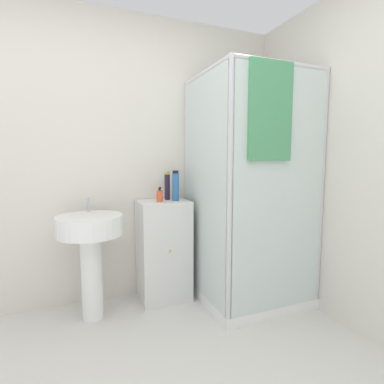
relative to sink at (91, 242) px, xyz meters
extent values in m
cube|color=silver|center=(0.09, 0.33, 0.64)|extent=(6.40, 0.06, 2.50)
cube|color=white|center=(1.32, -0.13, -0.57)|extent=(0.87, 0.87, 0.09)
cylinder|color=silver|center=(1.74, 0.29, 0.36)|extent=(0.04, 0.04, 1.95)
cylinder|color=silver|center=(0.91, 0.29, 0.36)|extent=(0.04, 0.04, 1.95)
cylinder|color=silver|center=(1.74, -0.55, 0.36)|extent=(0.04, 0.04, 1.95)
cylinder|color=silver|center=(0.91, -0.55, 0.36)|extent=(0.04, 0.04, 1.95)
cylinder|color=silver|center=(1.32, -0.55, 1.32)|extent=(0.84, 0.04, 0.04)
cylinder|color=silver|center=(1.32, 0.29, 1.32)|extent=(0.84, 0.04, 0.04)
cylinder|color=silver|center=(0.91, -0.13, 1.32)|extent=(0.04, 0.84, 0.04)
cylinder|color=silver|center=(1.74, -0.13, 1.32)|extent=(0.04, 0.84, 0.04)
cube|color=silver|center=(1.32, -0.56, 0.39)|extent=(0.80, 0.01, 1.83)
cube|color=silver|center=(0.89, -0.13, 0.39)|extent=(0.01, 0.80, 1.83)
cylinder|color=#B7BABF|center=(1.54, 0.22, 0.21)|extent=(0.02, 0.02, 1.47)
cylinder|color=#B7BABF|center=(1.54, 0.17, 0.96)|extent=(0.07, 0.07, 0.04)
cube|color=#4C9966|center=(1.20, -0.59, 0.97)|extent=(0.36, 0.03, 0.70)
cube|color=silver|center=(0.62, 0.12, -0.17)|extent=(0.43, 0.36, 0.89)
sphere|color=gold|center=(0.62, -0.07, -0.13)|extent=(0.02, 0.02, 0.02)
cylinder|color=white|center=(0.00, 0.00, -0.28)|extent=(0.16, 0.16, 0.67)
cylinder|color=white|center=(0.00, 0.00, 0.13)|extent=(0.50, 0.50, 0.15)
cylinder|color=#B7BABF|center=(0.00, 0.17, 0.27)|extent=(0.02, 0.02, 0.13)
cube|color=#B7BABF|center=(0.00, 0.14, 0.33)|extent=(0.02, 0.07, 0.02)
cylinder|color=#E5562D|center=(0.58, 0.08, 0.32)|extent=(0.06, 0.06, 0.10)
cylinder|color=black|center=(0.58, 0.08, 0.38)|extent=(0.02, 0.02, 0.02)
cube|color=black|center=(0.58, 0.06, 0.40)|extent=(0.01, 0.03, 0.01)
cylinder|color=#281E33|center=(0.68, 0.17, 0.39)|extent=(0.05, 0.05, 0.23)
cylinder|color=gold|center=(0.68, 0.17, 0.51)|extent=(0.04, 0.04, 0.02)
cylinder|color=#2D66A3|center=(0.72, 0.08, 0.39)|extent=(0.06, 0.06, 0.24)
cylinder|color=black|center=(0.72, 0.08, 0.52)|extent=(0.05, 0.05, 0.02)
camera|label=1|loc=(-0.12, -2.37, 0.65)|focal=28.00mm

